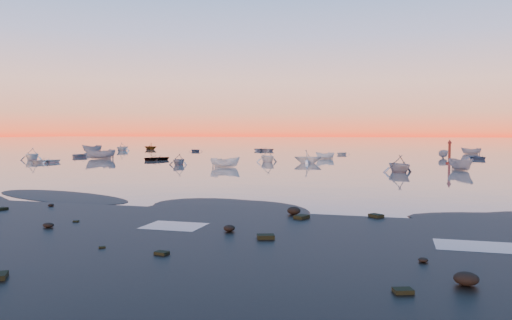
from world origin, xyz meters
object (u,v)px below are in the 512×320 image
(boat_near_right, at_px, (268,162))
(channel_marker, at_px, (449,154))
(boat_near_left, at_px, (79,157))
(boat_near_center, at_px, (225,167))

(boat_near_right, height_order, channel_marker, channel_marker)
(channel_marker, bearing_deg, boat_near_left, 178.59)
(boat_near_left, distance_m, channel_marker, 56.68)
(boat_near_left, relative_size, channel_marker, 1.36)
(boat_near_center, xyz_separation_m, channel_marker, (25.89, 14.19, 1.28))
(boat_near_right, bearing_deg, channel_marker, 144.76)
(boat_near_left, bearing_deg, boat_near_right, -25.91)
(boat_near_left, height_order, channel_marker, channel_marker)
(boat_near_left, height_order, boat_near_right, boat_near_right)
(channel_marker, bearing_deg, boat_near_center, -151.27)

